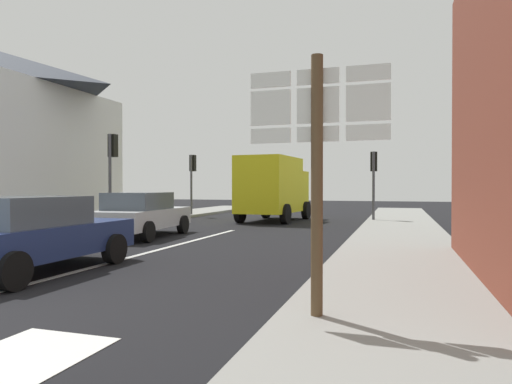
# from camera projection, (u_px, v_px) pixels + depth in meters

# --- Properties ---
(ground_plane) EXTENTS (80.00, 80.00, 0.00)m
(ground_plane) POSITION_uv_depth(u_px,v_px,m) (212.00, 236.00, 15.31)
(ground_plane) COLOR black
(sidewalk_right) EXTENTS (2.94, 44.00, 0.14)m
(sidewalk_right) POSITION_uv_depth(u_px,v_px,m) (401.00, 249.00, 11.59)
(sidewalk_right) COLOR gray
(sidewalk_right) RESTS_ON ground
(sidewalk_left) EXTENTS (2.94, 44.00, 0.14)m
(sidewalk_left) POSITION_uv_depth(u_px,v_px,m) (22.00, 234.00, 15.21)
(sidewalk_left) COLOR gray
(sidewalk_left) RESTS_ON ground
(lane_centre_stripe) EXTENTS (0.16, 12.00, 0.01)m
(lane_centre_stripe) POSITION_uv_depth(u_px,v_px,m) (150.00, 252.00, 11.49)
(lane_centre_stripe) COLOR silver
(lane_centre_stripe) RESTS_ON ground
(sedan_near) EXTENTS (1.97, 4.20, 1.47)m
(sedan_near) POSITION_uv_depth(u_px,v_px,m) (31.00, 234.00, 8.67)
(sedan_near) COLOR navy
(sedan_near) RESTS_ON ground
(sedan_far) EXTENTS (2.20, 4.31, 1.47)m
(sedan_far) POSITION_uv_depth(u_px,v_px,m) (141.00, 214.00, 14.93)
(sedan_far) COLOR #B7BABF
(sedan_far) RESTS_ON ground
(delivery_truck) EXTENTS (2.80, 5.15, 3.05)m
(delivery_truck) POSITION_uv_depth(u_px,v_px,m) (273.00, 187.00, 21.89)
(delivery_truck) COLOR yellow
(delivery_truck) RESTS_ON ground
(route_sign_post) EXTENTS (1.66, 0.14, 3.20)m
(route_sign_post) POSITION_uv_depth(u_px,v_px,m) (317.00, 157.00, 5.35)
(route_sign_post) COLOR brown
(route_sign_post) RESTS_ON ground
(traffic_light_far_left) EXTENTS (0.30, 0.49, 3.41)m
(traffic_light_far_left) POSITION_uv_depth(u_px,v_px,m) (192.00, 171.00, 25.09)
(traffic_light_far_left) COLOR #47474C
(traffic_light_far_left) RESTS_ON ground
(traffic_light_near_left) EXTENTS (0.30, 0.49, 3.74)m
(traffic_light_near_left) POSITION_uv_depth(u_px,v_px,m) (112.00, 159.00, 18.05)
(traffic_light_near_left) COLOR #47474C
(traffic_light_near_left) RESTS_ON ground
(traffic_light_far_right) EXTENTS (0.30, 0.49, 3.28)m
(traffic_light_far_right) POSITION_uv_depth(u_px,v_px,m) (374.00, 170.00, 21.04)
(traffic_light_far_right) COLOR #47474C
(traffic_light_far_right) RESTS_ON ground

